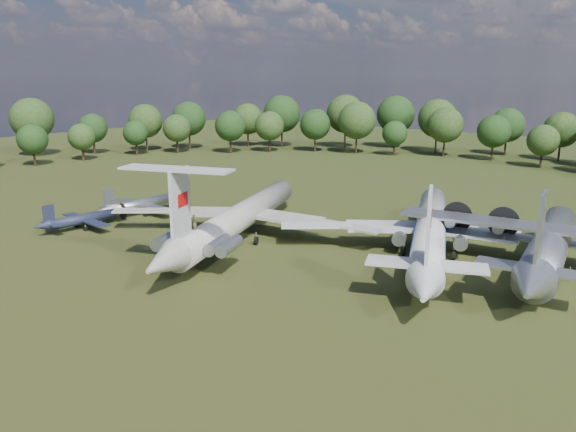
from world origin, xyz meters
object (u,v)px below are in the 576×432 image
Objects in this scene: small_prop_west at (82,222)px; small_prop_northwest at (141,207)px; tu104_jet at (430,236)px; an12_transport at (548,251)px; il62_airliner at (241,222)px; person_on_il62 at (194,222)px.

small_prop_west is 10.22m from small_prop_northwest.
tu104_jet reaches higher than small_prop_northwest.
small_prop_northwest is at bearing -177.17° from an12_transport.
small_prop_northwest is at bearing 158.49° from il62_airliner.
il62_airliner is at bearing 30.37° from small_prop_west.
small_prop_northwest is 29.13m from person_on_il62.
person_on_il62 is (26.16, -12.05, 4.37)m from small_prop_northwest.
tu104_jet is 27.10× the size of person_on_il62.
small_prop_northwest reaches higher than small_prop_west.
il62_airliner is 21.24m from small_prop_northwest.
person_on_il62 is (25.62, -1.84, 4.55)m from small_prop_west.
tu104_jet is 44.32m from small_prop_northwest.
person_on_il62 reaches higher than il62_airliner.
small_prop_northwest is (-55.91, -11.97, -1.20)m from an12_transport.
an12_transport is at bearing -12.69° from tu104_jet.
tu104_jet reaches higher than small_prop_west.
tu104_jet is at bearing 28.38° from small_prop_west.
small_prop_west is 8.07× the size of person_on_il62.
small_prop_west is at bearing -2.14° from person_on_il62.
tu104_jet is 2.87× the size of small_prop_northwest.
tu104_jet is at bearing 11.86° from small_prop_northwest.
an12_transport is 2.58× the size of small_prop_west.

